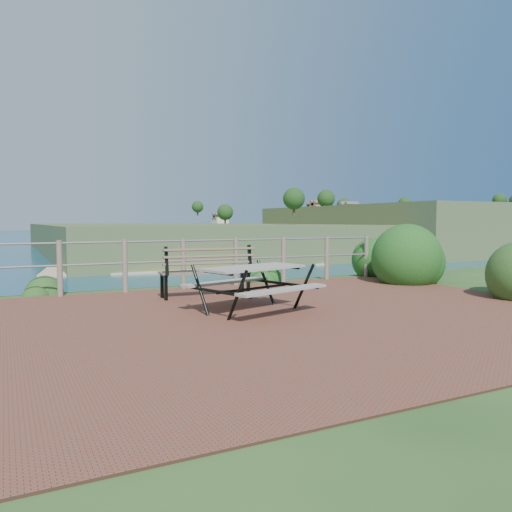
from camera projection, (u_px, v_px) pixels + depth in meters
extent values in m
cube|color=brown|center=(260.00, 318.00, 6.97)|extent=(10.00, 7.00, 0.12)
plane|color=#145778|center=(13.00, 225.00, 185.02)|extent=(1200.00, 1200.00, 0.00)
cylinder|color=#6B5B4C|center=(60.00, 268.00, 8.88)|extent=(0.10, 0.10, 1.00)
cylinder|color=#6B5B4C|center=(125.00, 266.00, 9.40)|extent=(0.10, 0.10, 1.00)
cylinder|color=#6B5B4C|center=(183.00, 263.00, 9.92)|extent=(0.10, 0.10, 1.00)
cylinder|color=#6B5B4C|center=(236.00, 261.00, 10.43)|extent=(0.10, 0.10, 1.00)
cylinder|color=#6B5B4C|center=(283.00, 259.00, 10.95)|extent=(0.10, 0.10, 1.00)
cylinder|color=#6B5B4C|center=(327.00, 258.00, 11.47)|extent=(0.10, 0.10, 1.00)
cylinder|color=#6B5B4C|center=(366.00, 256.00, 11.99)|extent=(0.10, 0.10, 1.00)
cylinder|color=slate|center=(183.00, 241.00, 9.89)|extent=(9.40, 0.04, 0.04)
cylinder|color=slate|center=(183.00, 261.00, 9.91)|extent=(9.40, 0.04, 0.04)
cube|color=#415329|center=(314.00, 235.00, 257.36)|extent=(260.00, 180.00, 12.00)
cube|color=#415329|center=(460.00, 228.00, 248.48)|extent=(160.00, 120.00, 20.00)
cube|color=beige|center=(423.00, 258.00, 177.59)|extent=(209.53, 114.73, 0.50)
cube|color=gray|center=(253.00, 268.00, 7.34)|extent=(1.71, 1.08, 0.04)
cube|color=gray|center=(253.00, 286.00, 7.35)|extent=(1.59, 0.67, 0.04)
cube|color=gray|center=(253.00, 286.00, 7.35)|extent=(1.59, 0.67, 0.04)
cylinder|color=black|center=(253.00, 289.00, 7.36)|extent=(1.33, 0.42, 0.04)
cube|color=brown|center=(206.00, 271.00, 8.85)|extent=(1.65, 0.51, 0.04)
cube|color=brown|center=(206.00, 255.00, 8.83)|extent=(1.63, 0.23, 0.37)
cube|color=black|center=(206.00, 284.00, 8.87)|extent=(0.05, 0.06, 0.45)
cube|color=black|center=(206.00, 284.00, 8.87)|extent=(0.05, 0.06, 0.45)
cube|color=black|center=(206.00, 284.00, 8.87)|extent=(0.05, 0.06, 0.45)
cube|color=black|center=(206.00, 284.00, 8.87)|extent=(0.05, 0.06, 0.45)
ellipsoid|color=#164916|center=(418.00, 283.00, 11.05)|extent=(1.58, 1.58, 2.24)
ellipsoid|color=#164916|center=(377.00, 276.00, 12.29)|extent=(1.23, 1.23, 1.75)
ellipsoid|color=#1B481B|center=(41.00, 294.00, 9.37)|extent=(0.75, 0.75, 0.49)
ellipsoid|color=#164916|center=(265.00, 282.00, 11.25)|extent=(0.70, 0.70, 0.42)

